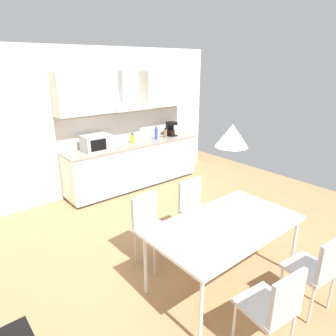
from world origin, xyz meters
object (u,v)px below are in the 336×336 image
bottle_yellow (132,139)px  chair_far_left (150,222)px  chair_near_right (318,266)px  chair_far_right (194,205)px  dining_table (225,227)px  chair_near_left (275,304)px  coffee_maker (171,129)px  bottle_brown (165,133)px  pendant_lamp (232,136)px  microwave (96,143)px  bottle_blue (156,134)px

bottle_yellow → chair_far_left: size_ratio=0.23×
chair_near_right → chair_far_right: (0.01, 1.70, 0.00)m
dining_table → chair_near_left: (-0.38, -0.85, -0.18)m
coffee_maker → chair_near_left: size_ratio=0.34×
coffee_maker → bottle_brown: 0.22m
bottle_yellow → pendant_lamp: pendant_lamp is taller
microwave → pendant_lamp: pendant_lamp is taller
dining_table → pendant_lamp: bearing=82.9°
chair_far_right → chair_near_left: bearing=-114.0°
microwave → chair_near_right: (0.33, -3.86, -0.50)m
bottle_blue → coffee_maker: bearing=5.2°
chair_near_left → chair_far_right: bearing=66.0°
bottle_blue → chair_far_right: bearing=-114.8°
bottle_yellow → chair_far_right: (-0.45, -2.21, -0.44)m
chair_far_left → chair_near_right: 1.86m
coffee_maker → chair_near_left: (-2.18, -3.89, -0.51)m
coffee_maker → microwave: bearing=-179.1°
chair_near_left → chair_far_right: size_ratio=1.00×
chair_far_left → chair_near_left: 1.70m
chair_far_left → bottle_brown: bearing=47.2°
bottle_brown → chair_far_right: bottle_brown is taller
microwave → chair_near_left: bearing=-96.2°
microwave → bottle_brown: 1.56m
bottle_yellow → dining_table: 3.18m
bottle_brown → chair_near_right: 4.05m
microwave → pendant_lamp: 3.09m
bottle_blue → chair_far_right: bottle_blue is taller
bottle_blue → bottle_brown: bottle_blue is taller
bottle_blue → chair_far_right: size_ratio=0.30×
microwave → bottle_brown: bearing=-1.2°
chair_far_left → pendant_lamp: size_ratio=2.72×
bottle_brown → dining_table: bearing=-118.1°
chair_near_right → bottle_brown: bearing=72.2°
coffee_maker → bottle_yellow: 0.97m
bottle_blue → chair_near_right: (-1.00, -3.85, -0.47)m
coffee_maker → dining_table: bearing=-120.6°
chair_far_left → chair_far_right: size_ratio=1.00×
dining_table → chair_near_right: size_ratio=1.91×
chair_near_left → bottle_brown: bearing=62.7°
bottle_blue → pendant_lamp: (-1.37, -3.00, 0.71)m
bottle_blue → pendant_lamp: bearing=-114.5°
microwave → bottle_yellow: bearing=3.1°
dining_table → chair_far_left: 0.95m
bottle_yellow → chair_near_right: 3.96m
chair_far_left → chair_near_left: same height
chair_far_right → pendant_lamp: pendant_lamp is taller
coffee_maker → chair_far_right: size_ratio=0.34×
coffee_maker → bottle_brown: size_ratio=1.46×
coffee_maker → bottle_yellow: bearing=179.0°
chair_near_right → chair_near_left: (-0.75, 0.00, 0.00)m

